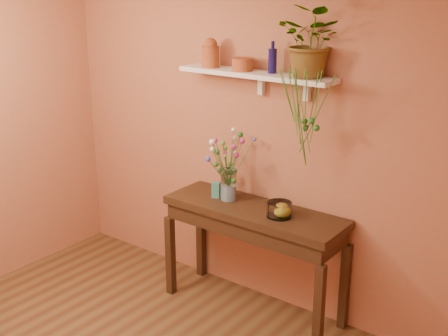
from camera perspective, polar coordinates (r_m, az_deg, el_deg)
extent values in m
cube|color=#A56945|center=(4.67, 3.32, 2.55)|extent=(4.00, 0.04, 2.70)
cube|color=#392412|center=(4.55, 2.96, -4.31)|extent=(1.48, 0.48, 0.06)
cube|color=#392412|center=(4.59, 2.94, -5.41)|extent=(1.43, 0.44, 0.13)
cube|color=#392412|center=(5.02, -5.29, -8.57)|extent=(0.06, 0.06, 0.71)
cube|color=#392412|center=(4.30, 9.33, -13.65)|extent=(0.06, 0.06, 0.71)
cube|color=#392412|center=(5.30, -2.28, -6.99)|extent=(0.06, 0.06, 0.71)
cube|color=#392412|center=(4.63, 11.79, -11.37)|extent=(0.06, 0.06, 0.71)
cube|color=white|center=(4.42, 3.05, 9.21)|extent=(1.30, 0.24, 0.04)
cube|color=white|center=(4.51, 3.72, 8.19)|extent=(0.04, 0.05, 0.15)
cube|color=white|center=(4.31, 8.20, 7.57)|extent=(0.04, 0.05, 0.15)
cylinder|color=#A03D1E|center=(4.63, -1.34, 10.88)|extent=(0.14, 0.14, 0.16)
sphere|color=#A03D1E|center=(4.62, -1.35, 12.02)|extent=(0.11, 0.11, 0.11)
cylinder|color=#A03D1E|center=(4.46, 1.83, 10.16)|extent=(0.21, 0.21, 0.10)
cylinder|color=#130D44|center=(4.35, 4.79, 10.46)|extent=(0.08, 0.08, 0.18)
cylinder|color=#130D44|center=(4.33, 4.84, 12.00)|extent=(0.03, 0.03, 0.05)
imported|color=#25621F|center=(4.17, 8.74, 12.22)|extent=(0.48, 0.42, 0.50)
cylinder|color=#25621F|center=(4.09, 7.51, 4.67)|extent=(0.01, 0.24, 0.71)
cylinder|color=#488328|center=(4.12, 6.23, 7.09)|extent=(0.08, 0.13, 0.39)
cylinder|color=#488328|center=(4.11, 7.22, 4.81)|extent=(0.09, 0.16, 0.70)
cylinder|color=#25621F|center=(4.05, 9.12, 5.13)|extent=(0.33, 0.14, 0.62)
cylinder|color=#488328|center=(4.00, 8.03, 6.15)|extent=(0.14, 0.25, 0.47)
cylinder|color=#488328|center=(4.14, 7.60, 7.12)|extent=(0.08, 0.04, 0.39)
cylinder|color=#25621F|center=(4.04, 7.32, 5.65)|extent=(0.09, 0.25, 0.56)
cylinder|color=#488328|center=(4.14, 7.73, 5.57)|extent=(0.13, 0.07, 0.61)
cylinder|color=#488328|center=(4.14, 6.86, 6.48)|extent=(0.08, 0.03, 0.48)
cylinder|color=#25621F|center=(4.07, 8.82, 6.67)|extent=(0.11, 0.09, 0.42)
cylinder|color=#488328|center=(4.08, 9.05, 5.87)|extent=(0.10, 0.06, 0.53)
cylinder|color=#488328|center=(4.13, 6.27, 7.26)|extent=(0.09, 0.09, 0.37)
sphere|color=#25621F|center=(4.08, 9.09, 3.92)|extent=(0.05, 0.05, 0.05)
sphere|color=#25621F|center=(4.09, 8.62, 4.61)|extent=(0.05, 0.05, 0.05)
sphere|color=#25621F|center=(4.15, 7.94, 4.59)|extent=(0.05, 0.05, 0.05)
sphere|color=#25621F|center=(4.17, 8.02, 3.95)|extent=(0.05, 0.05, 0.05)
cylinder|color=white|center=(4.65, 0.43, -1.65)|extent=(0.12, 0.12, 0.26)
cylinder|color=silver|center=(4.67, 0.43, -2.43)|extent=(0.11, 0.11, 0.12)
cylinder|color=#386B28|center=(4.51, -0.36, 0.38)|extent=(0.02, 0.20, 0.40)
sphere|color=white|center=(4.39, -1.19, 2.55)|extent=(0.05, 0.05, 0.05)
cylinder|color=#386B28|center=(4.52, 0.18, 0.35)|extent=(0.05, 0.14, 0.39)
sphere|color=#62963D|center=(4.40, -0.09, 2.48)|extent=(0.04, 0.04, 0.04)
cylinder|color=#386B28|center=(4.53, 0.27, -0.29)|extent=(0.07, 0.15, 0.29)
sphere|color=#62963D|center=(4.41, 0.09, 1.16)|extent=(0.03, 0.03, 0.03)
cylinder|color=#386B28|center=(4.56, 0.70, 0.19)|extent=(0.08, 0.04, 0.34)
sphere|color=#B83279|center=(4.47, 0.98, 2.12)|extent=(0.04, 0.04, 0.04)
cylinder|color=#386B28|center=(4.58, 0.81, -0.21)|extent=(0.08, 0.01, 0.27)
sphere|color=#B83279|center=(4.52, 1.20, 1.29)|extent=(0.05, 0.05, 0.05)
cylinder|color=#386B28|center=(4.56, 1.01, 0.78)|extent=(0.10, 0.03, 0.43)
sphere|color=#25621F|center=(4.49, 1.61, 3.31)|extent=(0.05, 0.05, 0.05)
cylinder|color=#386B28|center=(4.59, 0.78, -0.15)|extent=(0.06, 0.02, 0.27)
sphere|color=white|center=(4.54, 1.14, 1.41)|extent=(0.04, 0.04, 0.04)
cylinder|color=#386B28|center=(4.62, 1.73, 0.56)|extent=(0.13, 0.18, 0.37)
sphere|color=#494ACF|center=(4.60, 3.04, 2.81)|extent=(0.03, 0.03, 0.03)
cylinder|color=#386B28|center=(4.64, 1.12, 0.49)|extent=(0.04, 0.15, 0.34)
sphere|color=#B83279|center=(4.63, 1.81, 2.67)|extent=(0.05, 0.05, 0.05)
cylinder|color=#386B28|center=(4.62, 0.69, 1.04)|extent=(0.02, 0.09, 0.44)
sphere|color=white|center=(4.59, 0.94, 3.78)|extent=(0.04, 0.04, 0.04)
cylinder|color=#386B28|center=(4.69, 0.71, 0.67)|extent=(0.09, 0.21, 0.34)
sphere|color=white|center=(4.75, 0.98, 2.97)|extent=(0.03, 0.03, 0.03)
cylinder|color=#386B28|center=(4.66, 0.28, 0.13)|extent=(0.10, 0.10, 0.27)
sphere|color=#62963D|center=(4.69, 0.13, 1.92)|extent=(0.03, 0.03, 0.03)
cylinder|color=#386B28|center=(4.66, 0.29, 0.18)|extent=(0.09, 0.09, 0.28)
sphere|color=#62963D|center=(4.67, 0.15, 2.01)|extent=(0.03, 0.03, 0.03)
cylinder|color=#386B28|center=(4.63, 0.26, -0.09)|extent=(0.06, 0.03, 0.26)
sphere|color=#B83279|center=(4.61, 0.08, 1.50)|extent=(0.04, 0.04, 0.04)
cylinder|color=#386B28|center=(4.60, -0.21, 0.52)|extent=(0.10, 0.05, 0.37)
sphere|color=#B83279|center=(4.56, -0.87, 2.75)|extent=(0.04, 0.04, 0.04)
cylinder|color=#386B28|center=(4.60, -0.11, -0.05)|extent=(0.07, 0.07, 0.28)
sphere|color=#25621F|center=(4.55, -0.66, 1.60)|extent=(0.04, 0.04, 0.04)
cylinder|color=#386B28|center=(4.59, -0.36, 0.07)|extent=(0.10, 0.10, 0.31)
sphere|color=white|center=(4.54, -1.17, 1.85)|extent=(0.04, 0.04, 0.04)
cylinder|color=#386B28|center=(4.58, -0.56, -0.41)|extent=(0.09, 0.15, 0.24)
sphere|color=#494ACF|center=(4.52, -1.59, 0.88)|extent=(0.04, 0.04, 0.04)
sphere|color=#25621F|center=(4.69, 1.06, -0.34)|extent=(0.04, 0.04, 0.04)
sphere|color=#25621F|center=(4.73, -0.47, -0.28)|extent=(0.04, 0.04, 0.04)
sphere|color=#25621F|center=(4.58, 0.99, -1.25)|extent=(0.04, 0.04, 0.04)
sphere|color=#25621F|center=(4.69, -0.78, 0.35)|extent=(0.04, 0.04, 0.04)
sphere|color=#25621F|center=(4.74, 0.31, -0.35)|extent=(0.04, 0.04, 0.04)
sphere|color=#25621F|center=(4.66, 0.61, 0.35)|extent=(0.04, 0.04, 0.04)
cylinder|color=white|center=(4.37, 5.46, -4.09)|extent=(0.19, 0.19, 0.11)
cylinder|color=white|center=(4.39, 5.44, -4.70)|extent=(0.19, 0.19, 0.01)
sphere|color=yellow|center=(4.37, 5.71, -4.20)|extent=(0.09, 0.09, 0.09)
cube|color=#28647F|center=(4.72, -0.79, -2.18)|extent=(0.08, 0.07, 0.13)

